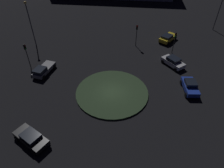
% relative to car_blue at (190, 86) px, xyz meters
% --- Properties ---
extents(ground_plane, '(117.97, 117.97, 0.00)m').
position_rel_car_blue_xyz_m(ground_plane, '(6.14, -9.43, -0.79)').
color(ground_plane, black).
extents(roundabout_island, '(10.35, 10.35, 0.22)m').
position_rel_car_blue_xyz_m(roundabout_island, '(6.14, -9.43, -0.68)').
color(roundabout_island, '#2D4228').
rests_on(roundabout_island, ground_plane).
extents(car_blue, '(4.29, 3.41, 1.55)m').
position_rel_car_blue_xyz_m(car_blue, '(0.00, 0.00, 0.00)').
color(car_blue, '#1E38A5').
rests_on(car_blue, ground_plane).
extents(car_grey, '(4.62, 2.71, 1.44)m').
position_rel_car_blue_xyz_m(car_grey, '(7.58, -21.26, -0.05)').
color(car_grey, slate).
rests_on(car_grey, ground_plane).
extents(car_silver, '(3.38, 4.38, 1.52)m').
position_rel_car_blue_xyz_m(car_silver, '(-5.04, -4.04, -0.01)').
color(car_silver, silver).
rests_on(car_silver, ground_plane).
extents(car_yellow, '(4.48, 2.71, 1.45)m').
position_rel_car_blue_xyz_m(car_yellow, '(-13.01, -7.56, -0.00)').
color(car_yellow, gold).
rests_on(car_yellow, ground_plane).
extents(car_black, '(2.36, 4.40, 1.38)m').
position_rel_car_blue_xyz_m(car_black, '(17.74, -13.07, -0.05)').
color(car_black, black).
rests_on(car_black, ground_plane).
extents(traffic_light_west, '(0.38, 0.34, 4.30)m').
position_rel_car_blue_xyz_m(traffic_light_west, '(-8.07, -12.31, 2.26)').
color(traffic_light_west, '#2D2D2D').
rests_on(traffic_light_west, ground_plane).
extents(traffic_light_west_near, '(0.39, 0.35, 4.07)m').
position_rel_car_blue_xyz_m(traffic_light_west_near, '(-8.97, -5.36, 2.11)').
color(traffic_light_west_near, '#2D2D2D').
rests_on(traffic_light_west_near, ground_plane).
extents(traffic_light_south, '(0.32, 0.37, 4.26)m').
position_rel_car_blue_xyz_m(traffic_light_south, '(7.33, -24.52, 2.24)').
color(traffic_light_south, '#2D2D2D').
rests_on(traffic_light_south, ground_plane).
extents(streetlamp_west, '(0.56, 0.56, 9.14)m').
position_rel_car_blue_xyz_m(streetlamp_west, '(-23.40, -0.49, 5.32)').
color(streetlamp_west, '#4C4C51').
rests_on(streetlamp_west, ground_plane).
extents(streetlamp_south, '(0.49, 0.49, 8.40)m').
position_rel_car_blue_xyz_m(streetlamp_south, '(1.37, -29.47, 4.51)').
color(streetlamp_south, '#4C4C51').
rests_on(streetlamp_south, ground_plane).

